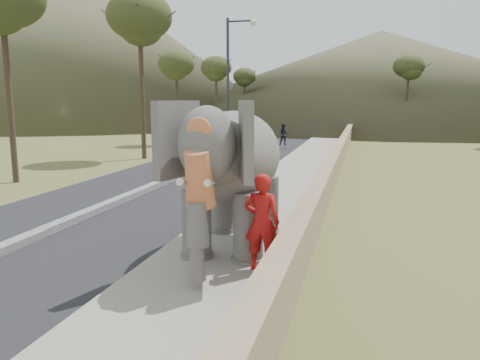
# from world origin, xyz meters

# --- Properties ---
(ground) EXTENTS (160.00, 160.00, 0.00)m
(ground) POSITION_xyz_m (0.00, 0.00, 0.00)
(ground) COLOR olive
(ground) RESTS_ON ground
(road) EXTENTS (7.00, 120.00, 0.03)m
(road) POSITION_xyz_m (-5.00, 10.00, 0.01)
(road) COLOR black
(road) RESTS_ON ground
(median) EXTENTS (0.35, 120.00, 0.22)m
(median) POSITION_xyz_m (-5.00, 10.00, 0.11)
(median) COLOR black
(median) RESTS_ON ground
(walkway) EXTENTS (3.00, 120.00, 0.15)m
(walkway) POSITION_xyz_m (0.00, 10.00, 0.07)
(walkway) COLOR #9E9687
(walkway) RESTS_ON ground
(parapet) EXTENTS (0.30, 120.00, 1.10)m
(parapet) POSITION_xyz_m (1.65, 10.00, 0.55)
(parapet) COLOR tan
(parapet) RESTS_ON ground
(lamppost) EXTENTS (1.76, 0.36, 8.00)m
(lamppost) POSITION_xyz_m (-4.69, 17.47, 4.87)
(lamppost) COLOR #2F3034
(lamppost) RESTS_ON ground
(signboard) EXTENTS (0.60, 0.08, 2.40)m
(signboard) POSITION_xyz_m (-4.50, 16.74, 1.64)
(signboard) COLOR #2D2D33
(signboard) RESTS_ON ground
(hill_left) EXTENTS (60.00, 60.00, 22.00)m
(hill_left) POSITION_xyz_m (-38.00, 55.00, 11.00)
(hill_left) COLOR brown
(hill_left) RESTS_ON ground
(hill_far) EXTENTS (80.00, 80.00, 14.00)m
(hill_far) POSITION_xyz_m (5.00, 70.00, 7.00)
(hill_far) COLOR brown
(hill_far) RESTS_ON ground
(elephant_and_man) EXTENTS (2.45, 4.48, 3.22)m
(elephant_and_man) POSITION_xyz_m (0.02, 0.64, 1.75)
(elephant_and_man) COLOR slate
(elephant_and_man) RESTS_ON ground
(motorcyclist) EXTENTS (1.65, 1.80, 1.79)m
(motorcyclist) POSITION_xyz_m (-3.07, 22.74, 0.68)
(motorcyclist) COLOR maroon
(motorcyclist) RESTS_ON ground
(trees) EXTENTS (48.95, 42.87, 9.57)m
(trees) POSITION_xyz_m (2.04, 26.34, 4.00)
(trees) COLOR #473828
(trees) RESTS_ON ground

